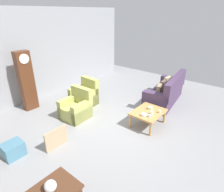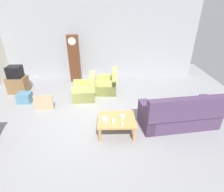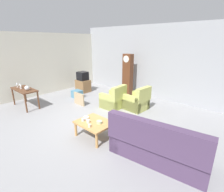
# 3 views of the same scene
# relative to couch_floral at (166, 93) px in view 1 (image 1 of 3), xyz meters

# --- Properties ---
(ground_plane) EXTENTS (10.40, 10.40, 0.00)m
(ground_plane) POSITION_rel_couch_floral_xyz_m (-2.32, 0.37, -0.36)
(ground_plane) COLOR gray
(garage_door_wall) EXTENTS (8.40, 0.16, 3.20)m
(garage_door_wall) POSITION_rel_couch_floral_xyz_m (-2.32, 3.97, 1.24)
(garage_door_wall) COLOR #9EA0A5
(garage_door_wall) RESTS_ON ground_plane
(couch_floral) EXTENTS (2.20, 1.15, 1.04)m
(couch_floral) POSITION_rel_couch_floral_xyz_m (0.00, 0.00, 0.00)
(couch_floral) COLOR #4C3856
(couch_floral) RESTS_ON ground_plane
(armchair_olive_near) EXTENTS (0.83, 0.80, 0.92)m
(armchair_olive_near) POSITION_rel_couch_floral_xyz_m (-2.76, 1.67, -0.05)
(armchair_olive_near) COLOR tan
(armchair_olive_near) RESTS_ON ground_plane
(armchair_olive_far) EXTENTS (0.83, 0.80, 0.92)m
(armchair_olive_far) POSITION_rel_couch_floral_xyz_m (-1.97, 2.14, -0.05)
(armchair_olive_far) COLOR tan
(armchair_olive_far) RESTS_ON ground_plane
(coffee_table_wood) EXTENTS (0.96, 0.76, 0.44)m
(coffee_table_wood) POSITION_rel_couch_floral_xyz_m (-1.74, -0.27, 0.02)
(coffee_table_wood) COLOR tan
(coffee_table_wood) RESTS_ON ground_plane
(grandfather_clock) EXTENTS (0.44, 0.30, 1.95)m
(grandfather_clock) POSITION_rel_couch_floral_xyz_m (-3.36, 3.34, 0.63)
(grandfather_clock) COLOR #562D19
(grandfather_clock) RESTS_ON ground_plane
(framed_picture_leaning) EXTENTS (0.60, 0.05, 0.50)m
(framed_picture_leaning) POSITION_rel_couch_floral_xyz_m (-4.02, 0.95, -0.10)
(framed_picture_leaning) COLOR tan
(framed_picture_leaning) RESTS_ON ground_plane
(storage_box_blue) EXTENTS (0.44, 0.38, 0.34)m
(storage_box_blue) POSITION_rel_couch_floral_xyz_m (-4.83, 1.46, -0.18)
(storage_box_blue) COLOR teal
(storage_box_blue) RESTS_ON ground_plane
(glass_dome_cloche) EXTENTS (0.18, 0.18, 0.18)m
(glass_dome_cloche) POSITION_rel_couch_floral_xyz_m (-5.13, -0.59, 0.48)
(glass_dome_cloche) COLOR silver
(glass_dome_cloche) RESTS_ON console_table_dark
(cup_white_porcelain) EXTENTS (0.08, 0.08, 0.09)m
(cup_white_porcelain) POSITION_rel_couch_floral_xyz_m (-1.83, -0.42, 0.13)
(cup_white_porcelain) COLOR white
(cup_white_porcelain) RESTS_ON coffee_table_wood
(cup_blue_rimmed) EXTENTS (0.07, 0.07, 0.08)m
(cup_blue_rimmed) POSITION_rel_couch_floral_xyz_m (-2.01, -0.45, 0.13)
(cup_blue_rimmed) COLOR silver
(cup_blue_rimmed) RESTS_ON coffee_table_wood
(cup_cream_tall) EXTENTS (0.07, 0.07, 0.09)m
(cup_cream_tall) POSITION_rel_couch_floral_xyz_m (-1.62, -0.55, 0.13)
(cup_cream_tall) COLOR beige
(cup_cream_tall) RESTS_ON coffee_table_wood
(bowl_white_stacked) EXTENTS (0.14, 0.14, 0.07)m
(bowl_white_stacked) POSITION_rel_couch_floral_xyz_m (-2.05, -0.30, 0.12)
(bowl_white_stacked) COLOR white
(bowl_white_stacked) RESTS_ON coffee_table_wood
(bowl_shallow_green) EXTENTS (0.15, 0.15, 0.07)m
(bowl_shallow_green) POSITION_rel_couch_floral_xyz_m (-1.59, -0.24, 0.12)
(bowl_shallow_green) COLOR #B2C69E
(bowl_shallow_green) RESTS_ON coffee_table_wood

